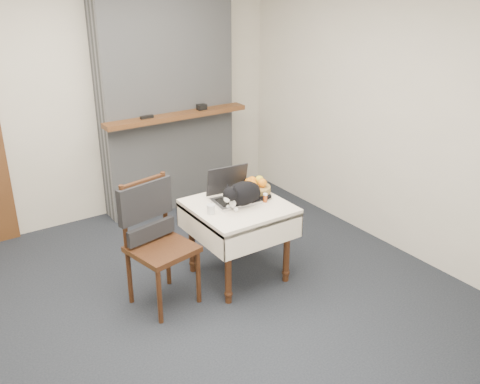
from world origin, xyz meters
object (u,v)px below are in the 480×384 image
object	(u,v)px
laptop	(232,192)
chair	(153,226)
pill_bottle	(265,198)
cat	(244,194)
cream_jar	(211,209)
side_table	(238,216)
fruit_basket	(255,188)

from	to	relation	value
laptop	chair	size ratio (longest dim) A/B	0.39
pill_bottle	chair	xyz separation A→B (m)	(-0.97, 0.18, -0.08)
laptop	pill_bottle	world-z (taller)	laptop
cat	cream_jar	xyz separation A→B (m)	(-0.32, 0.00, -0.06)
side_table	cream_jar	bearing A→B (deg)	-174.37
cream_jar	pill_bottle	xyz separation A→B (m)	(0.51, -0.06, 0.00)
cream_jar	pill_bottle	size ratio (longest dim) A/B	1.00
cream_jar	chair	bearing A→B (deg)	164.49
cat	chair	xyz separation A→B (m)	(-0.78, 0.13, -0.14)
chair	cream_jar	bearing A→B (deg)	-27.16
side_table	pill_bottle	world-z (taller)	pill_bottle
laptop	cat	bearing A→B (deg)	-75.94
side_table	cat	size ratio (longest dim) A/B	1.54
cream_jar	chair	distance (m)	0.49
fruit_basket	chair	bearing A→B (deg)	-179.70
cat	laptop	bearing A→B (deg)	81.67
side_table	laptop	xyz separation A→B (m)	(0.01, 0.12, 0.18)
pill_bottle	side_table	bearing A→B (deg)	159.01
laptop	pill_bottle	size ratio (longest dim) A/B	5.24
pill_bottle	fruit_basket	distance (m)	0.19
fruit_basket	chair	xyz separation A→B (m)	(-1.00, -0.01, -0.10)
side_table	chair	size ratio (longest dim) A/B	0.75
side_table	chair	distance (m)	0.76
fruit_basket	pill_bottle	bearing A→B (deg)	-99.31
cat	cream_jar	size ratio (longest dim) A/B	6.46
pill_bottle	chair	size ratio (longest dim) A/B	0.08
cream_jar	fruit_basket	world-z (taller)	fruit_basket
side_table	pill_bottle	size ratio (longest dim) A/B	9.94
side_table	fruit_basket	world-z (taller)	fruit_basket
pill_bottle	laptop	bearing A→B (deg)	136.06
fruit_basket	cat	bearing A→B (deg)	-147.99
laptop	cat	distance (m)	0.15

